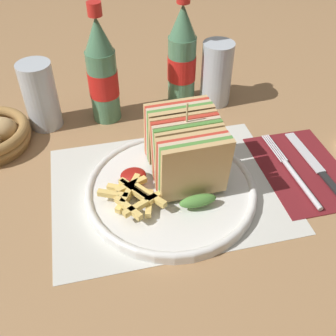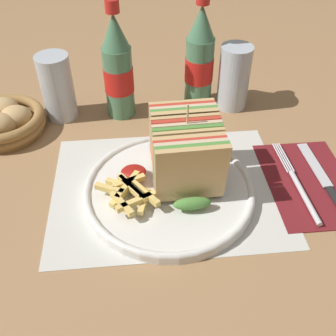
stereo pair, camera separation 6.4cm
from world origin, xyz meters
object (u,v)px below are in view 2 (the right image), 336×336
object	(u,v)px
club_sandwich	(186,152)
fork	(300,188)
knife	(324,180)
coke_bottle_far	(200,60)
glass_far	(57,87)
glass_near	(234,77)
bread_basket	(3,121)
plate_main	(169,189)
coke_bottle_near	(118,70)

from	to	relation	value
club_sandwich	fork	xyz separation A→B (m)	(0.19, -0.04, -0.06)
knife	coke_bottle_far	xyz separation A→B (m)	(-0.18, 0.27, 0.09)
knife	glass_far	xyz separation A→B (m)	(-0.47, 0.25, 0.06)
glass_near	glass_far	size ratio (longest dim) A/B	1.00
club_sandwich	glass_near	bearing A→B (deg)	60.99
club_sandwich	fork	bearing A→B (deg)	-10.91
glass_far	bread_basket	bearing A→B (deg)	-157.23
plate_main	coke_bottle_near	distance (m)	0.28
glass_far	bread_basket	world-z (taller)	glass_far
bread_basket	glass_far	bearing A→B (deg)	22.77
fork	glass_near	distance (m)	0.28
fork	knife	world-z (taller)	fork
club_sandwich	coke_bottle_near	size ratio (longest dim) A/B	0.70
coke_bottle_near	glass_far	world-z (taller)	coke_bottle_near
coke_bottle_near	glass_near	world-z (taller)	coke_bottle_near
club_sandwich	coke_bottle_far	distance (m)	0.26
plate_main	coke_bottle_near	bearing A→B (deg)	107.12
glass_near	fork	bearing A→B (deg)	-77.94
coke_bottle_far	bread_basket	world-z (taller)	coke_bottle_far
knife	club_sandwich	bearing A→B (deg)	173.08
club_sandwich	bread_basket	bearing A→B (deg)	151.24
fork	glass_far	xyz separation A→B (m)	(-0.42, 0.27, 0.06)
coke_bottle_near	bread_basket	xyz separation A→B (m)	(-0.23, -0.04, -0.08)
fork	knife	size ratio (longest dim) A/B	1.02
club_sandwich	glass_far	bearing A→B (deg)	134.96
coke_bottle_near	fork	bearing A→B (deg)	-41.92
plate_main	knife	size ratio (longest dim) A/B	1.44
fork	glass_near	bearing A→B (deg)	99.81
coke_bottle_far	glass_far	distance (m)	0.29
knife	coke_bottle_far	world-z (taller)	coke_bottle_far
coke_bottle_near	glass_near	size ratio (longest dim) A/B	1.75
coke_bottle_far	bread_basket	bearing A→B (deg)	-170.01
club_sandwich	knife	world-z (taller)	club_sandwich
glass_near	bread_basket	world-z (taller)	glass_near
bread_basket	fork	bearing A→B (deg)	-22.82
knife	glass_near	bearing A→B (deg)	110.62
plate_main	club_sandwich	xyz separation A→B (m)	(0.03, 0.02, 0.06)
coke_bottle_far	knife	bearing A→B (deg)	-56.90
plate_main	club_sandwich	bearing A→B (deg)	35.84
coke_bottle_near	knife	bearing A→B (deg)	-35.75
knife	coke_bottle_near	distance (m)	0.43
bread_basket	club_sandwich	bearing A→B (deg)	-28.76
fork	coke_bottle_near	xyz separation A→B (m)	(-0.29, 0.26, 0.09)
coke_bottle_near	bread_basket	distance (m)	0.25
bread_basket	coke_bottle_far	bearing A→B (deg)	9.99
club_sandwich	bread_basket	world-z (taller)	club_sandwich
club_sandwich	bread_basket	distance (m)	0.39
glass_near	bread_basket	size ratio (longest dim) A/B	0.85
plate_main	glass_near	size ratio (longest dim) A/B	2.09
club_sandwich	bread_basket	size ratio (longest dim) A/B	1.04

